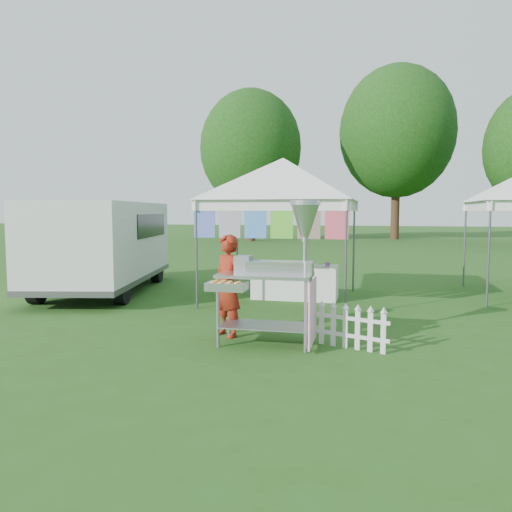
# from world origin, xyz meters

# --- Properties ---
(ground) EXTENTS (120.00, 120.00, 0.00)m
(ground) POSITION_xyz_m (0.00, 0.00, 0.00)
(ground) COLOR #284F16
(ground) RESTS_ON ground
(canopy_main) EXTENTS (4.24, 4.24, 3.45)m
(canopy_main) POSITION_xyz_m (0.00, 3.49, 2.99)
(canopy_main) COLOR #59595E
(canopy_main) RESTS_ON ground
(tree_left) EXTENTS (6.40, 6.40, 9.53)m
(tree_left) POSITION_xyz_m (-6.00, 24.00, 5.83)
(tree_left) COLOR #3D2616
(tree_left) RESTS_ON ground
(tree_mid) EXTENTS (7.60, 7.60, 11.52)m
(tree_mid) POSITION_xyz_m (3.00, 28.00, 7.14)
(tree_mid) COLOR #3D2616
(tree_mid) RESTS_ON ground
(donut_cart) EXTENTS (1.46, 1.02, 2.03)m
(donut_cart) POSITION_xyz_m (0.67, -0.18, 1.20)
(donut_cart) COLOR gray
(donut_cart) RESTS_ON ground
(vendor) EXTENTS (0.67, 0.62, 1.54)m
(vendor) POSITION_xyz_m (-0.20, 0.15, 0.77)
(vendor) COLOR maroon
(vendor) RESTS_ON ground
(cargo_van) EXTENTS (3.04, 5.33, 2.09)m
(cargo_van) POSITION_xyz_m (-4.27, 3.60, 1.12)
(cargo_van) COLOR silver
(cargo_van) RESTS_ON ground
(picket_fence) EXTENTS (1.02, 0.39, 0.56)m
(picket_fence) POSITION_xyz_m (1.65, -0.12, 0.29)
(picket_fence) COLOR silver
(picket_fence) RESTS_ON ground
(display_table) EXTENTS (1.80, 0.70, 0.73)m
(display_table) POSITION_xyz_m (0.25, 3.59, 0.37)
(display_table) COLOR white
(display_table) RESTS_ON ground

